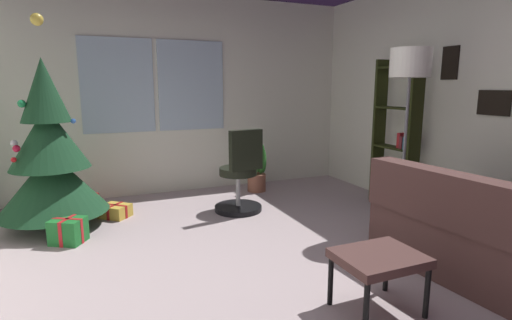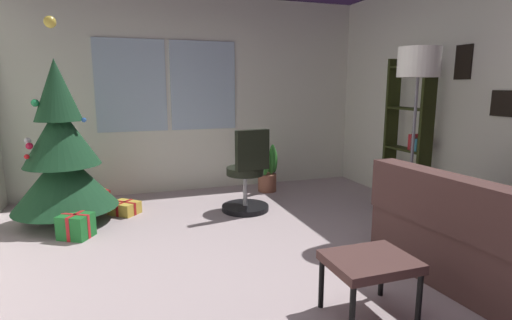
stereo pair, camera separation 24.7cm
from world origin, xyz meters
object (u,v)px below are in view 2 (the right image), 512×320
(bookshelf, at_px, (407,145))
(potted_plant, at_px, (268,173))
(gift_box_green, at_px, (76,226))
(gift_box_gold, at_px, (125,208))
(floor_lamp, at_px, (418,74))
(office_chair, at_px, (247,179))
(gift_box_red, at_px, (94,200))
(holiday_tree, at_px, (62,156))
(footstool, at_px, (370,265))

(bookshelf, height_order, potted_plant, bookshelf)
(gift_box_green, distance_m, bookshelf, 3.73)
(gift_box_gold, bearing_deg, floor_lamp, -29.46)
(gift_box_gold, distance_m, bookshelf, 3.39)
(floor_lamp, xyz_separation_m, potted_plant, (-0.78, 1.95, -1.31))
(potted_plant, bearing_deg, bookshelf, -46.30)
(bookshelf, xyz_separation_m, potted_plant, (-1.25, 1.31, -0.51))
(office_chair, bearing_deg, gift_box_red, 157.66)
(holiday_tree, bearing_deg, footstool, -51.91)
(gift_box_green, xyz_separation_m, floor_lamp, (3.18, -0.92, 1.46))
(footstool, xyz_separation_m, office_chair, (-0.08, 2.32, 0.04))
(gift_box_green, distance_m, potted_plant, 2.62)
(gift_box_red, bearing_deg, holiday_tree, -121.01)
(gift_box_red, xyz_separation_m, potted_plant, (2.29, 0.08, 0.16))
(office_chair, bearing_deg, potted_plant, 54.41)
(holiday_tree, xyz_separation_m, gift_box_gold, (0.60, 0.07, -0.66))
(gift_box_green, height_order, office_chair, office_chair)
(holiday_tree, height_order, gift_box_gold, holiday_tree)
(office_chair, bearing_deg, footstool, -88.02)
(gift_box_green, relative_size, gift_box_gold, 0.95)
(footstool, relative_size, gift_box_gold, 1.39)
(gift_box_gold, height_order, potted_plant, potted_plant)
(holiday_tree, distance_m, bookshelf, 3.88)
(holiday_tree, distance_m, office_chair, 2.03)
(gift_box_green, height_order, bookshelf, bookshelf)
(gift_box_red, bearing_deg, bookshelf, -19.09)
(potted_plant, bearing_deg, gift_box_gold, -167.84)
(bookshelf, bearing_deg, gift_box_red, 160.91)
(gift_box_red, xyz_separation_m, gift_box_gold, (0.35, -0.34, -0.04))
(footstool, bearing_deg, holiday_tree, 128.09)
(holiday_tree, distance_m, gift_box_red, 0.79)
(gift_box_green, xyz_separation_m, potted_plant, (2.40, 1.04, 0.15))
(holiday_tree, bearing_deg, bookshelf, -12.13)
(holiday_tree, xyz_separation_m, potted_plant, (2.54, 0.49, -0.47))
(gift_box_gold, xyz_separation_m, floor_lamp, (2.72, -1.54, 1.51))
(gift_box_red, xyz_separation_m, gift_box_green, (-0.11, -0.95, 0.01))
(gift_box_green, height_order, gift_box_gold, gift_box_green)
(holiday_tree, bearing_deg, office_chair, -8.60)
(gift_box_green, relative_size, office_chair, 0.37)
(holiday_tree, distance_m, gift_box_green, 0.83)
(floor_lamp, bearing_deg, gift_box_gold, 150.54)
(gift_box_green, xyz_separation_m, gift_box_gold, (0.46, 0.62, -0.05))
(gift_box_green, height_order, potted_plant, potted_plant)
(potted_plant, bearing_deg, floor_lamp, -68.36)
(office_chair, relative_size, potted_plant, 1.45)
(footstool, relative_size, bookshelf, 0.30)
(office_chair, relative_size, floor_lamp, 0.54)
(holiday_tree, height_order, office_chair, holiday_tree)
(gift_box_green, xyz_separation_m, office_chair, (1.84, 0.24, 0.27))
(holiday_tree, height_order, potted_plant, holiday_tree)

